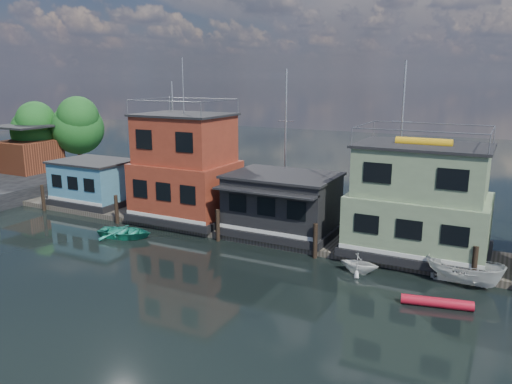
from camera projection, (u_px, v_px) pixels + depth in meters
The scene contains 13 objects.
ground at pixel (189, 307), 24.17m from camera, with size 160.00×160.00×0.00m, color black.
dock at pixel (289, 235), 34.49m from camera, with size 48.00×5.00×0.40m, color #595147.
houseboat_blue at pixel (94, 182), 42.12m from camera, with size 6.40×4.90×3.66m.
houseboat_red at pixel (186, 169), 37.42m from camera, with size 7.40×5.90×11.86m.
houseboat_dark at pixel (282, 203), 34.20m from camera, with size 7.40×6.10×4.06m.
houseboat_green at pixel (419, 202), 29.91m from camera, with size 8.40×5.90×7.03m.
pilings at pixel (266, 233), 32.02m from camera, with size 42.28×0.28×2.20m.
background_masts at pixel (383, 152), 36.33m from camera, with size 36.40×0.16×12.00m.
shore at pixel (29, 150), 50.82m from camera, with size 12.40×15.72×8.24m.
motorboat at pixel (464, 272), 26.50m from camera, with size 1.52×4.04×1.56m, color silver.
dinghy_white at pixel (359, 263), 28.28m from camera, with size 1.91×2.21×1.17m, color white.
red_kayak at pixel (437, 302), 24.16m from camera, with size 0.49×0.49×3.35m, color red.
dinghy_teal at pixel (125, 232), 34.54m from camera, with size 2.72×3.80×0.79m, color teal.
Camera 1 is at (13.17, -18.25, 10.95)m, focal length 35.00 mm.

